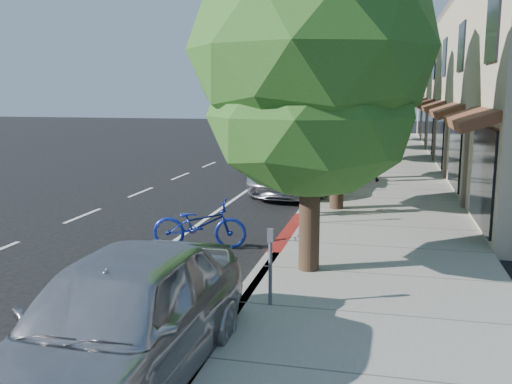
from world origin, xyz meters
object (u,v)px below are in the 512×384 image
(near_car_a, at_px, (119,321))
(silver_suv, at_px, (300,171))
(street_tree_0, at_px, (312,56))
(street_tree_4, at_px, (366,72))
(pedestrian, at_px, (370,161))
(street_tree_3, at_px, (361,67))
(dark_sedan, at_px, (281,154))
(street_tree_2, at_px, (353,67))
(bicycle, at_px, (200,224))
(street_tree_1, at_px, (340,64))
(dark_suv_far, at_px, (346,131))
(street_tree_5, at_px, (369,73))
(white_pickup, at_px, (331,148))
(cyclist, at_px, (310,185))

(near_car_a, bearing_deg, silver_suv, 91.23)
(street_tree_0, xyz_separation_m, street_tree_4, (-0.00, 24.00, 0.51))
(pedestrian, bearing_deg, silver_suv, 30.64)
(street_tree_3, height_order, silver_suv, street_tree_3)
(pedestrian, bearing_deg, dark_sedan, -43.84)
(street_tree_2, xyz_separation_m, bicycle, (-2.70, -10.55, -3.90))
(street_tree_1, height_order, dark_suv_far, street_tree_1)
(street_tree_4, distance_m, street_tree_5, 6.00)
(street_tree_5, bearing_deg, pedestrian, -87.64)
(white_pickup, relative_size, pedestrian, 3.20)
(white_pickup, height_order, near_car_a, near_car_a)
(street_tree_3, relative_size, silver_suv, 1.39)
(street_tree_4, xyz_separation_m, bicycle, (-2.70, -22.55, -4.12))
(street_tree_4, height_order, pedestrian, street_tree_4)
(dark_sedan, bearing_deg, bicycle, -91.90)
(street_tree_1, relative_size, pedestrian, 4.49)
(silver_suv, bearing_deg, bicycle, -92.73)
(street_tree_0, height_order, dark_suv_far, street_tree_0)
(street_tree_5, height_order, near_car_a, street_tree_5)
(white_pickup, xyz_separation_m, pedestrian, (2.16, -6.95, 0.21))
(dark_suv_far, xyz_separation_m, pedestrian, (2.22, -18.53, 0.17))
(street_tree_1, xyz_separation_m, white_pickup, (-1.40, 12.43, -3.57))
(bicycle, bearing_deg, dark_sedan, -8.73)
(street_tree_1, height_order, white_pickup, street_tree_1)
(dark_suv_far, bearing_deg, white_pickup, -85.51)
(street_tree_2, distance_m, dark_suv_far, 18.43)
(cyclist, height_order, pedestrian, cyclist)
(street_tree_4, bearing_deg, street_tree_0, -90.00)
(street_tree_3, height_order, pedestrian, street_tree_3)
(bicycle, height_order, dark_suv_far, dark_suv_far)
(street_tree_3, bearing_deg, near_car_a, -94.15)
(dark_suv_far, height_order, near_car_a, near_car_a)
(street_tree_1, bearing_deg, bicycle, -120.70)
(street_tree_5, distance_m, white_pickup, 12.34)
(street_tree_5, relative_size, cyclist, 3.85)
(white_pickup, bearing_deg, street_tree_2, -82.49)
(dark_sedan, bearing_deg, silver_suv, -75.06)
(cyclist, bearing_deg, street_tree_3, -5.57)
(near_car_a, height_order, pedestrian, pedestrian)
(dark_suv_far, relative_size, near_car_a, 0.92)
(street_tree_2, xyz_separation_m, dark_sedan, (-3.10, 1.77, -3.61))
(bicycle, relative_size, near_car_a, 0.43)
(street_tree_1, distance_m, near_car_a, 11.34)
(bicycle, distance_m, pedestrian, 10.61)
(dark_sedan, height_order, dark_suv_far, dark_sedan)
(bicycle, height_order, near_car_a, near_car_a)
(street_tree_3, bearing_deg, street_tree_1, -90.00)
(cyclist, xyz_separation_m, pedestrian, (1.41, 6.51, -0.05))
(street_tree_2, distance_m, street_tree_3, 6.01)
(street_tree_1, xyz_separation_m, pedestrian, (0.76, 5.47, -3.36))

